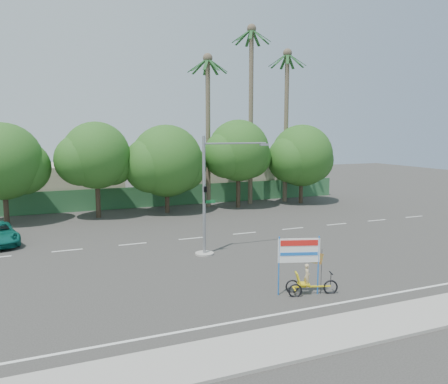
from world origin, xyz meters
name	(u,v)px	position (x,y,z in m)	size (l,w,h in m)	color
ground	(274,269)	(0.00, 0.00, 0.00)	(120.00, 120.00, 0.00)	#33302D
sidewalk_near	(371,325)	(0.00, -7.50, 0.06)	(50.00, 2.40, 0.12)	gray
fence	(168,196)	(0.00, 21.50, 1.00)	(38.00, 0.08, 2.00)	#336B3D
building_left	(57,185)	(-10.00, 26.00, 2.00)	(12.00, 8.00, 4.00)	beige
building_right	(225,179)	(8.00, 26.00, 1.80)	(14.00, 8.00, 3.60)	beige
tree_far_left	(2,164)	(-14.05, 18.00, 4.76)	(7.14, 6.00, 7.96)	#473828
tree_left	(96,158)	(-7.05, 18.00, 5.06)	(6.66, 5.60, 8.07)	#473828
tree_center	(166,163)	(-1.05, 18.00, 4.47)	(7.62, 6.40, 7.85)	#473828
tree_right	(238,153)	(5.95, 18.00, 5.24)	(6.90, 5.80, 8.36)	#473828
tree_far_right	(301,157)	(12.95, 18.00, 4.64)	(7.38, 6.20, 7.94)	#473828
palm_tall	(251,98)	(8.00, 19.50, 10.46)	(3.73, 3.79, 17.45)	#70604C
palm_mid	(286,110)	(12.00, 19.50, 9.40)	(3.73, 3.79, 15.45)	#70604C
palm_short	(208,114)	(3.50, 19.50, 8.86)	(3.73, 3.79, 14.45)	#70604C
traffic_signal	(209,206)	(-2.20, 3.98, 2.92)	(4.72, 1.10, 7.00)	gray
trike_billboard	(304,271)	(-0.56, -3.74, 1.09)	(2.65, 1.14, 2.71)	black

